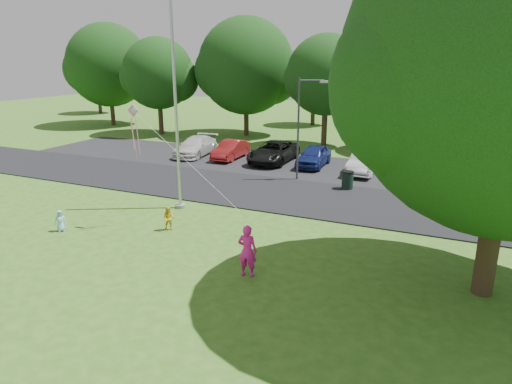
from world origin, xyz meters
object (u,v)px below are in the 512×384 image
at_px(kite, 137,125).
at_px(child_blue, 60,221).
at_px(big_tree, 512,74).
at_px(child_yellow, 169,219).
at_px(woman, 247,251).
at_px(street_lamp, 302,120).
at_px(flagpole, 176,121).
at_px(trash_can, 348,180).

bearing_deg(kite, child_blue, -149.08).
relative_size(big_tree, child_yellow, 10.97).
bearing_deg(child_blue, kite, -27.00).
distance_m(woman, child_yellow, 5.31).
distance_m(street_lamp, child_yellow, 10.72).
bearing_deg(flagpole, woman, -40.51).
bearing_deg(kite, woman, -21.04).
distance_m(flagpole, trash_can, 9.85).
relative_size(child_yellow, child_blue, 1.15).
height_order(street_lamp, trash_can, street_lamp).
bearing_deg(kite, flagpole, 91.01).
relative_size(child_yellow, kite, 0.16).
bearing_deg(street_lamp, woman, -103.75).
height_order(child_yellow, kite, kite).
bearing_deg(child_yellow, kite, 164.64).
xyz_separation_m(street_lamp, trash_can, (2.99, -0.94, -3.00)).
bearing_deg(trash_can, flagpole, -136.14).
distance_m(flagpole, woman, 8.51).
height_order(street_lamp, kite, street_lamp).
bearing_deg(woman, child_yellow, -33.10).
bearing_deg(kite, child_yellow, 7.32).
height_order(flagpole, big_tree, big_tree).
xyz_separation_m(street_lamp, child_blue, (-6.44, -11.94, -3.07)).
xyz_separation_m(trash_can, big_tree, (6.37, -9.59, 6.02)).
relative_size(woman, child_blue, 1.96).
xyz_separation_m(woman, kite, (-5.90, 2.22, 3.49)).
height_order(street_lamp, woman, street_lamp).
bearing_deg(trash_can, child_yellow, -120.60).
xyz_separation_m(flagpole, child_yellow, (1.24, -2.73, -3.64)).
distance_m(flagpole, big_tree, 13.57).
height_order(woman, kite, kite).
bearing_deg(street_lamp, flagpole, -140.92).
relative_size(flagpole, kite, 1.57).
distance_m(street_lamp, woman, 12.88).
bearing_deg(big_tree, street_lamp, 131.60).
height_order(big_tree, child_blue, big_tree).
distance_m(street_lamp, big_tree, 14.40).
height_order(flagpole, street_lamp, flagpole).
bearing_deg(child_yellow, flagpole, 91.22).
height_order(big_tree, woman, big_tree).
bearing_deg(woman, child_blue, -9.37).
xyz_separation_m(child_yellow, child_blue, (-4.07, -1.93, -0.07)).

